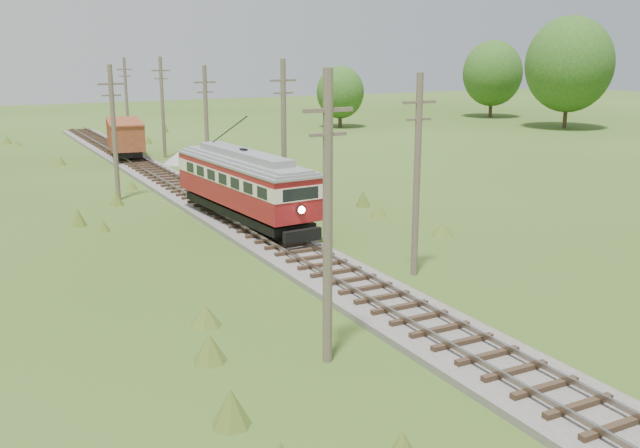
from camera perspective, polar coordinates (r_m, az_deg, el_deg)
railbed_main at (r=43.55m, az=-8.33°, el=1.31°), size 3.60×96.00×0.57m
streetcar at (r=38.69m, az=-6.07°, el=3.45°), size 3.73×12.31×5.58m
gondola at (r=65.38m, az=-15.32°, el=6.82°), size 4.19×9.01×2.88m
gravel_pile at (r=62.08m, az=-11.12°, el=5.18°), size 2.81×2.98×1.02m
utility_pole_r_2 at (r=30.17m, az=7.77°, el=3.99°), size 1.60×0.30×8.60m
utility_pole_r_3 at (r=41.26m, az=-2.91°, el=6.99°), size 1.60×0.30×9.00m
utility_pole_r_4 at (r=53.23m, az=-9.08°, el=8.04°), size 1.60×0.30×8.40m
utility_pole_r_5 at (r=65.71m, az=-12.49°, el=9.17°), size 1.60×0.30×8.90m
utility_pole_r_6 at (r=78.25m, az=-15.23°, el=9.63°), size 1.60×0.30×8.70m
utility_pole_l_a at (r=21.22m, az=0.62°, el=0.53°), size 1.60×0.30×9.00m
utility_pole_l_b at (r=47.41m, az=-16.15°, el=7.11°), size 1.60×0.30×8.60m
tree_right_4 at (r=93.54m, az=19.32°, el=11.96°), size 10.50×10.50×13.53m
tree_right_5 at (r=106.50m, az=13.63°, el=11.63°), size 8.40×8.40×10.82m
tree_mid_b at (r=89.86m, az=1.63°, el=10.49°), size 5.88×5.88×7.57m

